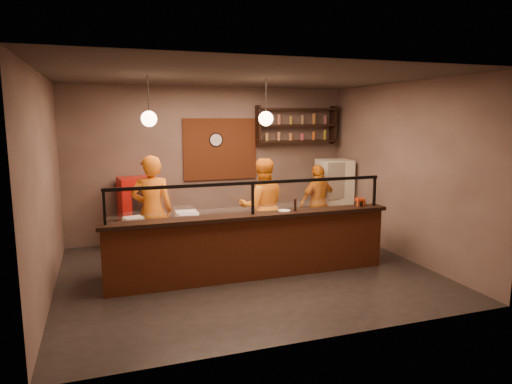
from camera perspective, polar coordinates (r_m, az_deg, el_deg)
name	(u,v)px	position (r m, az deg, el deg)	size (l,w,h in m)	color
floor	(247,272)	(7.78, -1.12, -10.00)	(6.00, 6.00, 0.00)	black
ceiling	(246,77)	(7.36, -1.20, 14.21)	(6.00, 6.00, 0.00)	#3A322D
wall_back	(211,163)	(9.80, -5.63, 3.59)	(6.00, 6.00, 0.00)	#766157
wall_left	(45,187)	(7.10, -24.90, 0.57)	(5.00, 5.00, 0.00)	#766157
wall_right	(402,171)	(8.79, 17.84, 2.52)	(5.00, 5.00, 0.00)	#766157
wall_front	(315,206)	(5.11, 7.41, -1.75)	(6.00, 6.00, 0.00)	#766157
brick_patch	(220,149)	(9.79, -4.47, 5.36)	(1.60, 0.04, 1.30)	brown
service_counter	(253,248)	(7.35, -0.42, -7.05)	(4.60, 0.25, 1.00)	brown
counter_ledge	(253,216)	(7.22, -0.42, -3.02)	(4.70, 0.37, 0.06)	black
worktop_cabinet	(243,245)	(7.83, -1.58, -6.60)	(4.60, 0.75, 0.85)	gray
worktop	(243,219)	(7.72, -1.60, -3.39)	(4.60, 0.75, 0.05)	silver
sneeze_guard	(253,195)	(7.16, -0.42, -0.35)	(4.50, 0.05, 0.52)	white
wall_shelving	(297,125)	(10.19, 5.11, 8.32)	(1.84, 0.28, 0.85)	black
wall_clock	(216,140)	(9.75, -5.04, 6.51)	(0.30, 0.30, 0.04)	black
pendant_left	(149,119)	(7.23, -13.23, 8.91)	(0.24, 0.24, 0.77)	black
pendant_right	(266,119)	(7.66, 1.24, 9.17)	(0.24, 0.24, 0.77)	black
cook_left	(152,211)	(8.12, -12.85, -2.30)	(0.71, 0.46, 1.94)	orange
cook_mid	(262,207)	(8.58, 0.77, -1.84)	(0.89, 0.69, 1.82)	orange
cook_right	(318,203)	(9.66, 7.79, -1.32)	(0.94, 0.39, 1.60)	orange
fridge	(334,197)	(10.22, 9.67, -0.64)	(0.69, 0.64, 1.66)	beige
red_cooler	(136,213)	(9.35, -14.80, -2.52)	(0.60, 0.55, 1.41)	#BB120C
pizza_dough	(280,214)	(7.94, 3.07, -2.81)	(0.46, 0.46, 0.01)	beige
prep_tub_a	(133,221)	(7.37, -15.09, -3.56)	(0.28, 0.22, 0.14)	silver
prep_tub_b	(187,216)	(7.49, -8.67, -3.02)	(0.34, 0.27, 0.17)	silver
prep_tub_c	(189,219)	(7.37, -8.34, -3.30)	(0.30, 0.24, 0.15)	silver
rolling_pin	(140,223)	(7.43, -14.34, -3.72)	(0.07, 0.07, 0.38)	yellow
condiment_caddy	(360,203)	(8.08, 12.84, -1.38)	(0.16, 0.12, 0.09)	black
pepper_mill	(295,205)	(7.46, 4.91, -1.63)	(0.04, 0.04, 0.20)	black
small_plate	(284,211)	(7.46, 3.55, -2.35)	(0.20, 0.20, 0.01)	white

